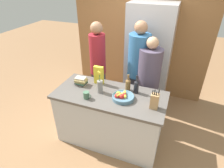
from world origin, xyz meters
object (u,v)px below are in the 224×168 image
coffee_mug (86,95)px  person_in_blue (138,67)px  fruit_bowl (122,97)px  cereal_box (99,75)px  person_at_sink (98,64)px  knife_block (155,101)px  person_in_red_tee (148,79)px  refrigerator (148,57)px  flower_vase (100,85)px  bottle_vinegar (128,84)px  book_stack (81,81)px  bottle_oil (136,86)px

coffee_mug → person_in_blue: bearing=64.0°
person_in_blue → fruit_bowl: bearing=-117.1°
cereal_box → person_at_sink: person_at_sink is taller
knife_block → coffee_mug: (-0.93, -0.12, -0.06)m
coffee_mug → fruit_bowl: bearing=19.3°
person_at_sink → person_in_red_tee: bearing=4.9°
refrigerator → flower_vase: refrigerator is taller
fruit_bowl → knife_block: 0.46m
cereal_box → bottle_vinegar: size_ratio=1.11×
knife_block → bottle_vinegar: size_ratio=1.08×
refrigerator → book_stack: 1.51m
flower_vase → person_in_red_tee: bearing=47.7°
cereal_box → person_in_blue: bearing=47.9°
bottle_oil → person_in_red_tee: (0.09, 0.48, -0.11)m
fruit_bowl → book_stack: (-0.73, 0.13, 0.02)m
knife_block → person_in_blue: bearing=117.0°
knife_block → person_at_sink: bearing=146.8°
coffee_mug → bottle_oil: 0.73m
bottle_vinegar → person_in_blue: 0.58m
cereal_box → person_in_blue: (0.49, 0.55, -0.03)m
refrigerator → person_at_sink: (-0.78, -0.70, 0.01)m
bottle_vinegar → person_at_sink: bearing=146.7°
knife_block → bottle_oil: 0.41m
bottle_oil → person_in_blue: size_ratio=0.16×
person_in_red_tee → cereal_box: bearing=-123.3°
coffee_mug → person_in_blue: person_in_blue is taller
refrigerator → person_in_blue: bearing=-96.9°
cereal_box → person_at_sink: (-0.21, 0.43, -0.03)m
flower_vase → person_in_red_tee: person_in_red_tee is taller
refrigerator → cereal_box: (-0.56, -1.13, 0.05)m
refrigerator → fruit_bowl: 1.41m
bottle_oil → bottle_vinegar: 0.13m
refrigerator → bottle_vinegar: (-0.07, -1.17, 0.00)m
fruit_bowl → coffee_mug: bearing=-160.7°
fruit_bowl → person_at_sink: size_ratio=0.18×
coffee_mug → person_in_red_tee: (0.71, 0.87, -0.05)m
bottle_vinegar → refrigerator: bearing=86.5°
bottle_oil → person_at_sink: bearing=150.1°
refrigerator → person_in_red_tee: 0.73m
cereal_box → book_stack: cereal_box is taller
cereal_box → person_in_red_tee: bearing=30.6°
refrigerator → coffee_mug: size_ratio=15.67×
flower_vase → person_in_blue: person_in_blue is taller
person_in_red_tee → bottle_oil: bearing=-74.9°
book_stack → person_in_blue: size_ratio=0.11×
book_stack → person_in_red_tee: size_ratio=0.12×
refrigerator → person_in_blue: 0.59m
book_stack → bottle_oil: bearing=6.0°
book_stack → person_in_red_tee: (0.96, 0.57, -0.06)m
fruit_bowl → flower_vase: size_ratio=0.89×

